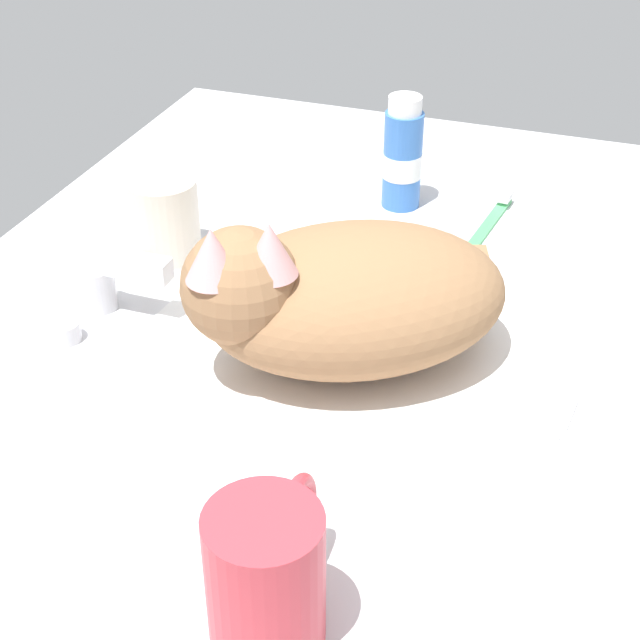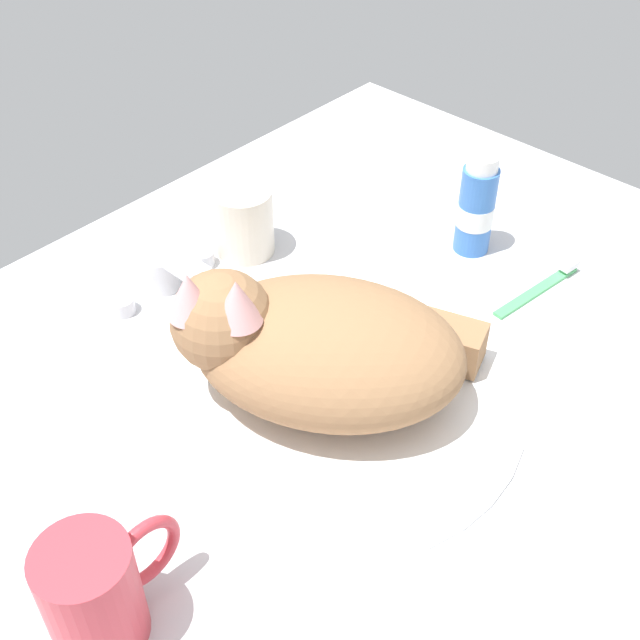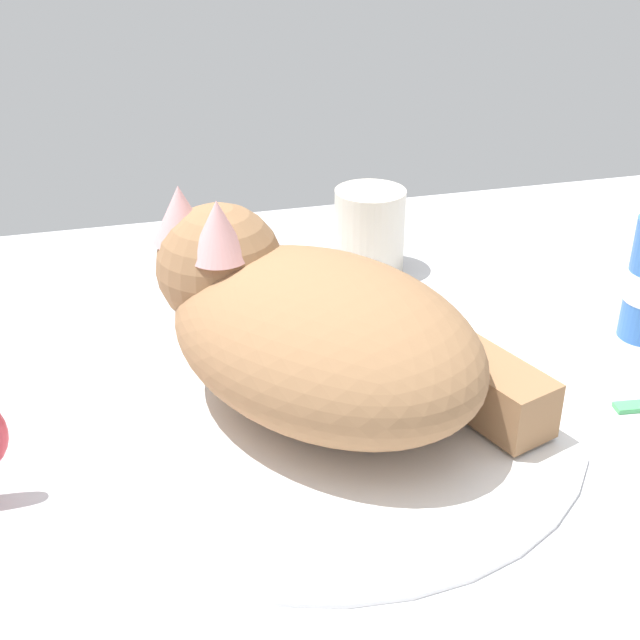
{
  "view_description": "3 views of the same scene",
  "coord_description": "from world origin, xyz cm",
  "px_view_note": "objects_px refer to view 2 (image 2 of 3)",
  "views": [
    {
      "loc": [
        -64.53,
        -19.6,
        48.85
      ],
      "look_at": [
        -2.73,
        2.09,
        5.21
      ],
      "focal_mm": 54.43,
      "sensor_mm": 36.0,
      "label": 1
    },
    {
      "loc": [
        -41.16,
        -37.07,
        58.74
      ],
      "look_at": [
        2.65,
        3.51,
        6.12
      ],
      "focal_mm": 46.66,
      "sensor_mm": 36.0,
      "label": 2
    },
    {
      "loc": [
        -13.76,
        -50.38,
        35.91
      ],
      "look_at": [
        0.32,
        2.08,
        6.59
      ],
      "focal_mm": 47.88,
      "sensor_mm": 36.0,
      "label": 3
    }
  ],
  "objects_px": {
    "toothpaste_bottle": "(476,207)",
    "coffee_mug": "(96,592)",
    "faucet": "(168,272)",
    "toothbrush": "(542,285)",
    "cat": "(313,344)",
    "rinse_cup": "(244,221)"
  },
  "relations": [
    {
      "from": "toothpaste_bottle",
      "to": "faucet",
      "type": "bearing_deg",
      "value": 146.01
    },
    {
      "from": "toothpaste_bottle",
      "to": "toothbrush",
      "type": "bearing_deg",
      "value": -95.5
    },
    {
      "from": "cat",
      "to": "rinse_cup",
      "type": "height_order",
      "value": "cat"
    },
    {
      "from": "rinse_cup",
      "to": "toothpaste_bottle",
      "type": "relative_size",
      "value": 0.65
    },
    {
      "from": "rinse_cup",
      "to": "toothpaste_bottle",
      "type": "height_order",
      "value": "toothpaste_bottle"
    },
    {
      "from": "coffee_mug",
      "to": "rinse_cup",
      "type": "bearing_deg",
      "value": 34.19
    },
    {
      "from": "faucet",
      "to": "toothbrush",
      "type": "distance_m",
      "value": 0.41
    },
    {
      "from": "toothbrush",
      "to": "cat",
      "type": "bearing_deg",
      "value": 165.13
    },
    {
      "from": "coffee_mug",
      "to": "toothpaste_bottle",
      "type": "height_order",
      "value": "toothpaste_bottle"
    },
    {
      "from": "coffee_mug",
      "to": "toothbrush",
      "type": "distance_m",
      "value": 0.57
    },
    {
      "from": "faucet",
      "to": "toothbrush",
      "type": "xyz_separation_m",
      "value": [
        0.28,
        -0.3,
        -0.02
      ]
    },
    {
      "from": "cat",
      "to": "rinse_cup",
      "type": "relative_size",
      "value": 3.78
    },
    {
      "from": "cat",
      "to": "toothbrush",
      "type": "relative_size",
      "value": 2.33
    },
    {
      "from": "faucet",
      "to": "rinse_cup",
      "type": "bearing_deg",
      "value": -2.76
    },
    {
      "from": "toothpaste_bottle",
      "to": "coffee_mug",
      "type": "bearing_deg",
      "value": -172.4
    },
    {
      "from": "cat",
      "to": "faucet",
      "type": "bearing_deg",
      "value": 88.35
    },
    {
      "from": "rinse_cup",
      "to": "faucet",
      "type": "bearing_deg",
      "value": 177.24
    },
    {
      "from": "faucet",
      "to": "toothpaste_bottle",
      "type": "bearing_deg",
      "value": -33.99
    },
    {
      "from": "coffee_mug",
      "to": "toothbrush",
      "type": "relative_size",
      "value": 0.87
    },
    {
      "from": "coffee_mug",
      "to": "rinse_cup",
      "type": "relative_size",
      "value": 1.42
    },
    {
      "from": "cat",
      "to": "coffee_mug",
      "type": "relative_size",
      "value": 2.66
    },
    {
      "from": "coffee_mug",
      "to": "toothbrush",
      "type": "height_order",
      "value": "coffee_mug"
    }
  ]
}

